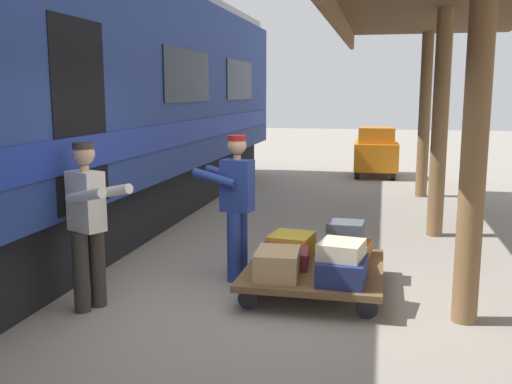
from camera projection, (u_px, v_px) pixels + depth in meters
The scene contains 13 objects.
ground_plane at pixel (271, 306), 6.04m from camera, with size 60.00×60.00×0.00m, color gray.
luggage_cart at pixel (315, 270), 6.45m from camera, with size 1.48×1.71×0.29m.
suitcase_navy_fabric at pixel (342, 270), 5.90m from camera, with size 0.47×0.60×0.24m, color navy.
suitcase_black_hardshell at pixel (345, 259), 6.35m from camera, with size 0.39×0.55×0.20m, color black.
suitcase_burgundy_valise at pixel (285, 256), 6.49m from camera, with size 0.52×0.59×0.19m, color maroon.
suitcase_yellow_case at pixel (292, 244), 6.94m from camera, with size 0.48×0.52×0.23m, color gold.
suitcase_tan_vintage at pixel (278, 264), 6.03m from camera, with size 0.44×0.57×0.29m, color tan.
suitcase_orange_carryall at pixel (348, 249), 6.81m from camera, with size 0.50×0.55×0.17m, color #CC6B23.
suitcase_cream_canvas at pixel (341, 250), 5.89m from camera, with size 0.42×0.46×0.17m, color beige.
suitcase_slate_roller at pixel (345, 232), 6.80m from camera, with size 0.41×0.38×0.24m, color #4C515B.
porter_in_overalls at pixel (236, 202), 6.78m from camera, with size 0.71×0.51×1.70m.
porter_by_door at pixel (88, 221), 5.80m from camera, with size 0.74×0.61×1.70m.
baggage_tug at pixel (376, 153), 15.19m from camera, with size 1.14×1.73×1.30m.
Camera 1 is at (-1.08, 5.65, 2.19)m, focal length 40.85 mm.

